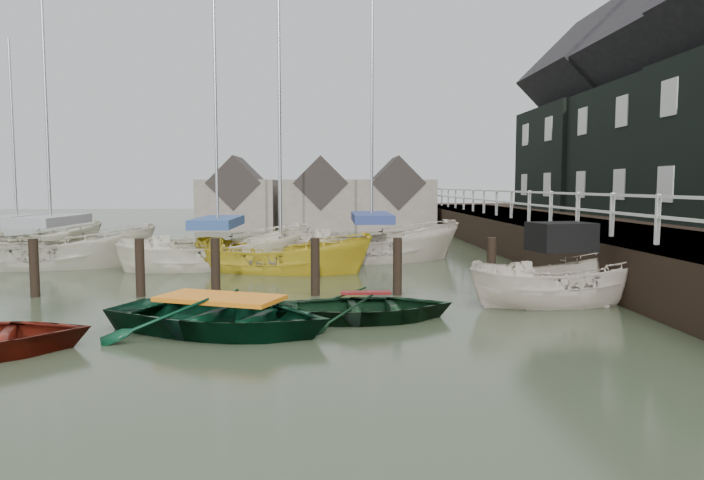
{
  "coord_description": "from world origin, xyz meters",
  "views": [
    {
      "loc": [
        1.58,
        -12.08,
        2.67
      ],
      "look_at": [
        2.07,
        2.42,
        1.4
      ],
      "focal_mm": 32.0,
      "sensor_mm": 36.0,
      "label": 1
    }
  ],
  "objects_px": {
    "rowboat_green": "(221,332)",
    "sailboat_a": "(53,265)",
    "motorboat": "(562,300)",
    "sailboat_d": "(371,259)",
    "sailboat_e": "(18,254)",
    "rowboat_dkgreen": "(366,319)",
    "sailboat_b": "(218,265)",
    "sailboat_c": "(281,271)"
  },
  "relations": [
    {
      "from": "rowboat_green",
      "to": "sailboat_a",
      "type": "distance_m",
      "value": 11.86
    },
    {
      "from": "rowboat_green",
      "to": "motorboat",
      "type": "relative_size",
      "value": 0.89
    },
    {
      "from": "sailboat_d",
      "to": "sailboat_e",
      "type": "relative_size",
      "value": 1.26
    },
    {
      "from": "rowboat_dkgreen",
      "to": "sailboat_b",
      "type": "distance_m",
      "value": 9.26
    },
    {
      "from": "rowboat_green",
      "to": "sailboat_a",
      "type": "xyz_separation_m",
      "value": [
        -7.14,
        9.47,
        0.06
      ]
    },
    {
      "from": "sailboat_a",
      "to": "sailboat_b",
      "type": "bearing_deg",
      "value": -100.81
    },
    {
      "from": "sailboat_a",
      "to": "sailboat_e",
      "type": "relative_size",
      "value": 1.24
    },
    {
      "from": "sailboat_c",
      "to": "motorboat",
      "type": "bearing_deg",
      "value": -113.78
    },
    {
      "from": "sailboat_a",
      "to": "sailboat_d",
      "type": "relative_size",
      "value": 0.98
    },
    {
      "from": "rowboat_dkgreen",
      "to": "sailboat_e",
      "type": "distance_m",
      "value": 17.24
    },
    {
      "from": "rowboat_dkgreen",
      "to": "sailboat_e",
      "type": "xyz_separation_m",
      "value": [
        -12.58,
        11.79,
        0.06
      ]
    },
    {
      "from": "rowboat_green",
      "to": "rowboat_dkgreen",
      "type": "bearing_deg",
      "value": -48.56
    },
    {
      "from": "sailboat_b",
      "to": "sailboat_d",
      "type": "xyz_separation_m",
      "value": [
        5.12,
        1.61,
        -0.0
      ]
    },
    {
      "from": "sailboat_a",
      "to": "sailboat_e",
      "type": "bearing_deg",
      "value": 31.51
    },
    {
      "from": "rowboat_dkgreen",
      "to": "sailboat_b",
      "type": "relative_size",
      "value": 0.31
    },
    {
      "from": "motorboat",
      "to": "sailboat_b",
      "type": "bearing_deg",
      "value": 41.65
    },
    {
      "from": "rowboat_green",
      "to": "sailboat_b",
      "type": "xyz_separation_m",
      "value": [
        -1.67,
        9.18,
        0.06
      ]
    },
    {
      "from": "rowboat_dkgreen",
      "to": "sailboat_d",
      "type": "bearing_deg",
      "value": -9.56
    },
    {
      "from": "sailboat_b",
      "to": "sailboat_e",
      "type": "distance_m",
      "value": 8.97
    },
    {
      "from": "rowboat_dkgreen",
      "to": "sailboat_b",
      "type": "height_order",
      "value": "sailboat_b"
    },
    {
      "from": "sailboat_e",
      "to": "sailboat_b",
      "type": "bearing_deg",
      "value": -133.6
    },
    {
      "from": "rowboat_green",
      "to": "sailboat_d",
      "type": "distance_m",
      "value": 11.33
    },
    {
      "from": "sailboat_c",
      "to": "sailboat_d",
      "type": "xyz_separation_m",
      "value": [
        3.0,
        2.65,
        0.05
      ]
    },
    {
      "from": "rowboat_green",
      "to": "sailboat_b",
      "type": "height_order",
      "value": "sailboat_b"
    },
    {
      "from": "rowboat_green",
      "to": "sailboat_b",
      "type": "relative_size",
      "value": 0.37
    },
    {
      "from": "sailboat_c",
      "to": "sailboat_e",
      "type": "distance_m",
      "value": 11.33
    },
    {
      "from": "sailboat_b",
      "to": "sailboat_e",
      "type": "height_order",
      "value": "sailboat_b"
    },
    {
      "from": "rowboat_dkgreen",
      "to": "rowboat_green",
      "type": "bearing_deg",
      "value": 105.47
    },
    {
      "from": "sailboat_a",
      "to": "sailboat_c",
      "type": "relative_size",
      "value": 1.05
    },
    {
      "from": "sailboat_a",
      "to": "sailboat_c",
      "type": "height_order",
      "value": "sailboat_a"
    },
    {
      "from": "rowboat_dkgreen",
      "to": "sailboat_c",
      "type": "xyz_separation_m",
      "value": [
        -2.25,
        7.13,
        0.02
      ]
    },
    {
      "from": "sailboat_b",
      "to": "motorboat",
      "type": "bearing_deg",
      "value": -149.58
    },
    {
      "from": "motorboat",
      "to": "sailboat_b",
      "type": "distance_m",
      "value": 11.12
    },
    {
      "from": "sailboat_a",
      "to": "sailboat_e",
      "type": "xyz_separation_m",
      "value": [
        -2.74,
        3.34,
        -0.0
      ]
    },
    {
      "from": "rowboat_dkgreen",
      "to": "sailboat_d",
      "type": "xyz_separation_m",
      "value": [
        0.75,
        9.77,
        0.06
      ]
    },
    {
      "from": "sailboat_b",
      "to": "sailboat_a",
      "type": "bearing_deg",
      "value": 64.28
    },
    {
      "from": "sailboat_d",
      "to": "rowboat_green",
      "type": "bearing_deg",
      "value": 149.12
    },
    {
      "from": "rowboat_dkgreen",
      "to": "sailboat_e",
      "type": "relative_size",
      "value": 0.39
    },
    {
      "from": "sailboat_c",
      "to": "rowboat_dkgreen",
      "type": "bearing_deg",
      "value": -146.53
    },
    {
      "from": "motorboat",
      "to": "sailboat_b",
      "type": "xyz_separation_m",
      "value": [
        -8.9,
        6.67,
        -0.02
      ]
    },
    {
      "from": "sailboat_e",
      "to": "sailboat_a",
      "type": "bearing_deg",
      "value": -160.43
    },
    {
      "from": "sailboat_d",
      "to": "motorboat",
      "type": "bearing_deg",
      "value": -168.63
    }
  ]
}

